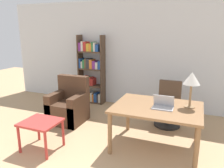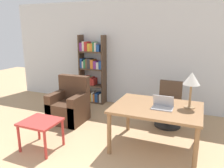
% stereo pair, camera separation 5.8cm
% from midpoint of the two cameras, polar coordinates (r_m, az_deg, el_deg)
% --- Properties ---
extents(wall_back, '(8.00, 0.06, 2.70)m').
position_cam_midpoint_polar(wall_back, '(5.56, 9.56, 7.43)').
color(wall_back, silver).
rests_on(wall_back, ground_plane).
extents(desk, '(1.42, 1.07, 0.74)m').
position_cam_midpoint_polar(desk, '(3.71, 12.03, -7.07)').
color(desk, olive).
rests_on(desk, ground_plane).
extents(laptop, '(0.33, 0.22, 0.21)m').
position_cam_midpoint_polar(laptop, '(3.60, 13.54, -5.48)').
color(laptop, '#B2B2B7').
rests_on(laptop, desk).
extents(table_lamp, '(0.26, 0.26, 0.58)m').
position_cam_midpoint_polar(table_lamp, '(3.66, 20.53, 0.97)').
color(table_lamp, olive).
rests_on(table_lamp, desk).
extents(office_chair, '(0.54, 0.54, 0.93)m').
position_cam_midpoint_polar(office_chair, '(4.74, 14.97, -5.56)').
color(office_chair, black).
rests_on(office_chair, ground_plane).
extents(side_table_blue, '(0.60, 0.54, 0.50)m').
position_cam_midpoint_polar(side_table_blue, '(3.87, -17.71, -10.21)').
color(side_table_blue, '#B2332D').
rests_on(side_table_blue, ground_plane).
extents(armchair, '(0.72, 0.70, 0.98)m').
position_cam_midpoint_polar(armchair, '(4.90, -10.76, -5.82)').
color(armchair, '#472D1E').
rests_on(armchair, ground_plane).
extents(bookshelf, '(0.72, 0.28, 1.84)m').
position_cam_midpoint_polar(bookshelf, '(5.97, -5.03, 3.11)').
color(bookshelf, '#4C3828').
rests_on(bookshelf, ground_plane).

